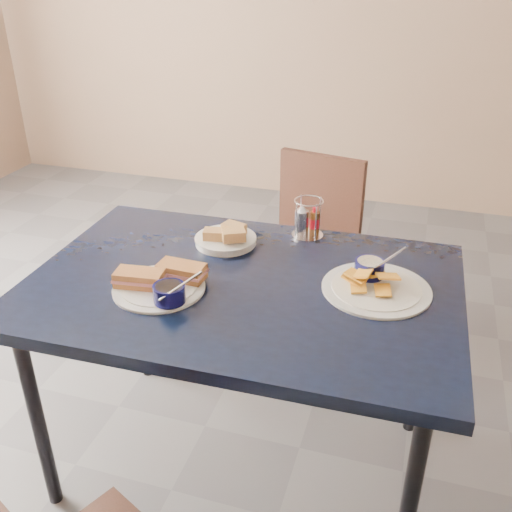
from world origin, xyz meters
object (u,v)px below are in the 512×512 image
(chair_far, at_px, (307,236))
(plantain_plate, at_px, (374,282))
(sandwich_plate, at_px, (162,282))
(dining_table, at_px, (243,299))
(bread_basket, at_px, (226,238))
(condiment_caddy, at_px, (307,221))

(chair_far, bearing_deg, plantain_plate, -65.72)
(sandwich_plate, relative_size, plantain_plate, 0.94)
(dining_table, xyz_separation_m, chair_far, (0.01, 0.90, -0.20))
(sandwich_plate, xyz_separation_m, bread_basket, (0.08, 0.34, -0.00))
(sandwich_plate, height_order, plantain_plate, same)
(dining_table, relative_size, plantain_plate, 4.09)
(chair_far, distance_m, plantain_plate, 0.94)
(dining_table, xyz_separation_m, plantain_plate, (0.38, 0.08, 0.08))
(dining_table, bearing_deg, bread_basket, 120.57)
(chair_far, height_order, condiment_caddy, condiment_caddy)
(sandwich_plate, distance_m, condiment_caddy, 0.58)
(chair_far, xyz_separation_m, plantain_plate, (0.37, -0.82, 0.28))
(plantain_plate, xyz_separation_m, condiment_caddy, (-0.27, 0.28, 0.04))
(chair_far, xyz_separation_m, bread_basket, (-0.14, -0.68, 0.29))
(sandwich_plate, xyz_separation_m, plantain_plate, (0.59, 0.20, -0.01))
(dining_table, bearing_deg, sandwich_plate, -151.00)
(chair_far, bearing_deg, sandwich_plate, -102.14)
(plantain_plate, distance_m, condiment_caddy, 0.39)
(sandwich_plate, relative_size, condiment_caddy, 2.20)
(sandwich_plate, bearing_deg, condiment_caddy, 56.23)
(chair_far, relative_size, bread_basket, 4.13)
(sandwich_plate, distance_m, bread_basket, 0.35)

